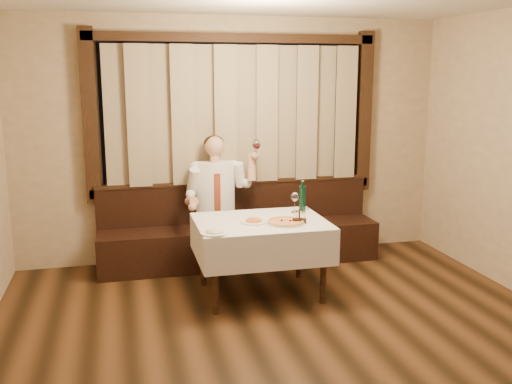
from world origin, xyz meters
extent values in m
cube|color=black|center=(0.00, 0.00, -0.01)|extent=(5.00, 6.00, 0.01)
cube|color=tan|center=(0.00, 3.00, 1.40)|extent=(5.00, 0.01, 2.80)
cube|color=black|center=(0.00, 2.98, 1.70)|extent=(3.00, 0.02, 1.60)
cube|color=orange|center=(-0.70, 2.97, 1.40)|extent=(0.50, 0.01, 0.40)
cube|color=black|center=(0.00, 2.94, 0.85)|extent=(3.30, 0.12, 0.10)
cube|color=black|center=(0.00, 2.94, 2.55)|extent=(3.30, 0.12, 0.10)
cube|color=black|center=(-1.60, 2.94, 1.70)|extent=(0.16, 0.12, 1.90)
cube|color=black|center=(1.60, 2.94, 1.70)|extent=(0.16, 0.12, 1.90)
cube|color=#8C755A|center=(0.00, 2.88, 1.70)|extent=(2.90, 0.08, 1.55)
cube|color=black|center=(0.00, 2.68, 0.23)|extent=(3.20, 0.60, 0.45)
cube|color=black|center=(0.00, 2.92, 0.68)|extent=(3.20, 0.12, 0.45)
cube|color=black|center=(0.00, 2.92, 0.92)|extent=(3.20, 0.14, 0.04)
cylinder|color=black|center=(-0.52, 1.33, 0.35)|extent=(0.06, 0.06, 0.71)
cylinder|color=black|center=(0.52, 1.33, 0.35)|extent=(0.06, 0.06, 0.71)
cylinder|color=black|center=(-0.52, 2.07, 0.35)|extent=(0.06, 0.06, 0.71)
cylinder|color=black|center=(0.52, 2.07, 0.35)|extent=(0.06, 0.06, 0.71)
cube|color=black|center=(0.00, 1.70, 0.73)|extent=(1.20, 0.90, 0.04)
cube|color=silver|center=(0.00, 1.70, 0.75)|extent=(1.26, 0.96, 0.01)
cube|color=silver|center=(0.00, 1.22, 0.58)|extent=(1.26, 0.01, 0.35)
cube|color=silver|center=(0.00, 2.18, 0.58)|extent=(1.26, 0.01, 0.35)
cube|color=silver|center=(-0.63, 1.70, 0.58)|extent=(0.01, 0.96, 0.35)
cube|color=silver|center=(0.63, 1.70, 0.58)|extent=(0.01, 0.96, 0.35)
cylinder|color=white|center=(0.20, 1.53, 0.76)|extent=(0.37, 0.37, 0.01)
cylinder|color=#C34F1D|center=(0.20, 1.53, 0.77)|extent=(0.34, 0.34, 0.01)
torus|color=#BC8748|center=(0.20, 1.53, 0.78)|extent=(0.35, 0.35, 0.03)
sphere|color=black|center=(0.17, 1.55, 0.78)|extent=(0.02, 0.02, 0.02)
sphere|color=black|center=(0.24, 1.52, 0.78)|extent=(0.02, 0.02, 0.02)
cylinder|color=white|center=(-0.09, 1.64, 0.76)|extent=(0.26, 0.26, 0.02)
ellipsoid|color=#B65B1D|center=(-0.09, 1.64, 0.81)|extent=(0.16, 0.16, 0.07)
cylinder|color=white|center=(-0.52, 1.34, 0.76)|extent=(0.26, 0.26, 0.02)
ellipsoid|color=#D6C38A|center=(-0.52, 1.34, 0.81)|extent=(0.16, 0.16, 0.07)
cylinder|color=#0E4227|center=(0.53, 2.02, 0.88)|extent=(0.07, 0.07, 0.26)
cylinder|color=#0E4227|center=(0.53, 2.02, 1.03)|extent=(0.03, 0.03, 0.06)
cylinder|color=silver|center=(0.53, 2.02, 1.07)|extent=(0.03, 0.03, 0.01)
cylinder|color=white|center=(0.42, 1.94, 0.76)|extent=(0.07, 0.07, 0.01)
cylinder|color=white|center=(0.42, 1.94, 0.82)|extent=(0.01, 0.01, 0.11)
ellipsoid|color=white|center=(0.42, 1.94, 0.92)|extent=(0.08, 0.08, 0.09)
cube|color=black|center=(0.34, 1.52, 0.78)|extent=(0.15, 0.11, 0.04)
cube|color=black|center=(0.34, 1.52, 0.85)|extent=(0.04, 0.07, 0.10)
cylinder|color=white|center=(0.30, 1.54, 0.83)|extent=(0.04, 0.04, 0.08)
cylinder|color=silver|center=(0.30, 1.54, 0.87)|extent=(0.04, 0.04, 0.01)
cylinder|color=white|center=(0.37, 1.51, 0.83)|extent=(0.04, 0.04, 0.08)
cylinder|color=silver|center=(0.37, 1.51, 0.87)|extent=(0.04, 0.04, 0.01)
cube|color=black|center=(-0.28, 2.55, 0.53)|extent=(0.42, 0.48, 0.17)
cube|color=black|center=(-0.39, 2.32, 0.23)|extent=(0.12, 0.13, 0.45)
cube|color=black|center=(-0.16, 2.32, 0.23)|extent=(0.12, 0.13, 0.45)
ellipsoid|color=white|center=(-0.28, 2.71, 0.90)|extent=(0.44, 0.28, 0.57)
cube|color=maroon|center=(-0.28, 2.57, 0.87)|extent=(0.07, 0.01, 0.42)
cylinder|color=tan|center=(-0.28, 2.71, 1.23)|extent=(0.11, 0.11, 0.08)
sphere|color=tan|center=(-0.28, 2.71, 1.37)|extent=(0.22, 0.22, 0.22)
ellipsoid|color=black|center=(-0.28, 2.74, 1.40)|extent=(0.23, 0.23, 0.17)
sphere|color=white|center=(-0.49, 2.71, 1.14)|extent=(0.14, 0.14, 0.14)
sphere|color=white|center=(-0.06, 2.71, 1.14)|extent=(0.14, 0.14, 0.14)
sphere|color=tan|center=(-0.59, 2.28, 0.79)|extent=(0.09, 0.09, 0.09)
sphere|color=tan|center=(0.15, 2.53, 1.28)|extent=(0.10, 0.10, 0.10)
cylinder|color=white|center=(0.15, 2.50, 1.32)|extent=(0.01, 0.01, 0.12)
ellipsoid|color=white|center=(0.15, 2.50, 1.41)|extent=(0.09, 0.09, 0.11)
ellipsoid|color=#4C070F|center=(0.15, 2.50, 1.39)|extent=(0.07, 0.07, 0.06)
camera|label=1|loc=(-1.32, -3.51, 2.16)|focal=40.00mm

